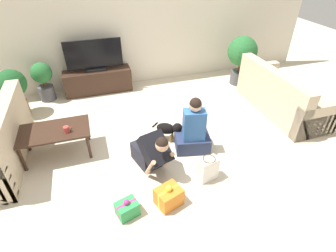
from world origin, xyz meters
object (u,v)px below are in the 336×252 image
potted_plant_corner_left (13,88)px  coffee_table (54,133)px  tv_console (98,81)px  tv (94,57)px  mug (67,129)px  person_kneeling (152,152)px  dog (169,129)px  gift_bag_a (208,169)px  sofa_right (281,97)px  potted_plant_corner_right (242,55)px  potted_plant_back_left (43,79)px  person_sitting (193,132)px  gift_box_a (127,209)px  gift_box_b (169,196)px

potted_plant_corner_left → coffee_table: bearing=-63.5°
tv_console → tv: tv is taller
mug → person_kneeling: bearing=-30.2°
dog → gift_bag_a: gift_bag_a is taller
person_kneeling → coffee_table: bearing=133.8°
sofa_right → potted_plant_corner_right: bearing=6.5°
tv → gift_bag_a: 3.33m
potted_plant_back_left → person_sitting: size_ratio=0.85×
gift_box_a → mug: size_ratio=2.47×
mug → potted_plant_corner_right: bearing=22.0°
sofa_right → tv: tv is taller
coffee_table → tv_console: size_ratio=0.74×
gift_bag_a → dog: bearing=103.9°
potted_plant_back_left → gift_box_b: 3.63m
dog → person_kneeling: bearing=174.7°
gift_box_b → sofa_right: bearing=28.9°
dog → gift_box_b: size_ratio=1.24×
potted_plant_back_left → person_sitting: 3.26m
tv_console → gift_box_b: (0.54, -3.30, -0.12)m
sofa_right → coffee_table: sofa_right is taller
person_sitting → gift_box_a: bearing=49.2°
sofa_right → gift_bag_a: 2.39m
coffee_table → potted_plant_back_left: 1.88m
person_sitting → potted_plant_corner_right: bearing=-123.0°
tv_console → gift_box_b: bearing=-80.7°
coffee_table → tv: size_ratio=0.91×
potted_plant_back_left → potted_plant_corner_right: bearing=-6.7°
tv → gift_bag_a: (1.17, -3.06, -0.59)m
coffee_table → mug: 0.24m
sofa_right → potted_plant_back_left: (-4.26, 1.78, 0.16)m
potted_plant_corner_left → gift_box_a: (1.51, -2.81, -0.45)m
person_kneeling → sofa_right: bearing=0.4°
person_kneeling → gift_bag_a: size_ratio=2.14×
tv_console → potted_plant_back_left: bearing=-177.3°
tv → potted_plant_corner_left: (-1.49, -0.50, -0.22)m
tv → potted_plant_corner_right: size_ratio=1.06×
tv → person_sitting: bearing=-63.4°
sofa_right → dog: (-2.29, -0.26, -0.08)m
dog → gift_box_b: 1.28m
tv → dog: size_ratio=2.46×
tv_console → potted_plant_corner_right: potted_plant_corner_right is taller
sofa_right → mug: 3.81m
sofa_right → gift_bag_a: sofa_right is taller
potted_plant_corner_left → person_kneeling: bearing=-47.2°
gift_bag_a → potted_plant_back_left: bearing=126.4°
sofa_right → gift_box_b: 3.06m
sofa_right → tv_console: sofa_right is taller
dog → mug: 1.54m
potted_plant_back_left → person_sitting: bearing=-46.3°
sofa_right → gift_box_b: bearing=118.9°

